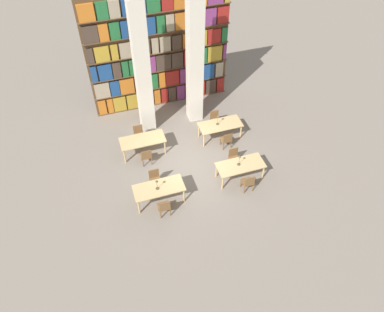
{
  "coord_description": "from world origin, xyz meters",
  "views": [
    {
      "loc": [
        -3.23,
        -10.09,
        11.4
      ],
      "look_at": [
        0.0,
        -0.13,
        0.68
      ],
      "focal_mm": 35.0,
      "sensor_mm": 36.0,
      "label": 1
    }
  ],
  "objects_px": {
    "desk_lamp_0": "(157,183)",
    "reading_table_1": "(240,166)",
    "chair_3": "(234,157)",
    "reading_table_3": "(220,126)",
    "chair_2": "(248,182)",
    "desk_lamp_1": "(239,159)",
    "desk_lamp_2": "(218,118)",
    "chair_5": "(139,134)",
    "chair_0": "(164,207)",
    "chair_6": "(227,139)",
    "reading_table_0": "(159,189)",
    "chair_7": "(215,119)",
    "reading_table_2": "(143,141)",
    "pillar_center": "(195,61)",
    "chair_1": "(155,179)",
    "pillar_left": "(142,70)",
    "chair_4": "(146,156)"
  },
  "relations": [
    {
      "from": "desk_lamp_0",
      "to": "reading_table_3",
      "type": "relative_size",
      "value": 0.25
    },
    {
      "from": "desk_lamp_2",
      "to": "chair_5",
      "type": "bearing_deg",
      "value": 167.26
    },
    {
      "from": "chair_3",
      "to": "reading_table_3",
      "type": "relative_size",
      "value": 0.46
    },
    {
      "from": "chair_1",
      "to": "desk_lamp_1",
      "type": "bearing_deg",
      "value": 170.54
    },
    {
      "from": "desk_lamp_2",
      "to": "desk_lamp_1",
      "type": "bearing_deg",
      "value": -91.47
    },
    {
      "from": "reading_table_0",
      "to": "chair_4",
      "type": "height_order",
      "value": "chair_4"
    },
    {
      "from": "chair_4",
      "to": "reading_table_0",
      "type": "bearing_deg",
      "value": -89.24
    },
    {
      "from": "chair_3",
      "to": "reading_table_0",
      "type": "bearing_deg",
      "value": 13.89
    },
    {
      "from": "pillar_left",
      "to": "chair_7",
      "type": "relative_size",
      "value": 6.96
    },
    {
      "from": "chair_1",
      "to": "desk_lamp_1",
      "type": "distance_m",
      "value": 3.35
    },
    {
      "from": "reading_table_3",
      "to": "desk_lamp_2",
      "type": "bearing_deg",
      "value": 159.17
    },
    {
      "from": "pillar_left",
      "to": "desk_lamp_2",
      "type": "height_order",
      "value": "pillar_left"
    },
    {
      "from": "reading_table_0",
      "to": "desk_lamp_0",
      "type": "distance_m",
      "value": 0.41
    },
    {
      "from": "reading_table_1",
      "to": "chair_2",
      "type": "xyz_separation_m",
      "value": [
        0.04,
        -0.7,
        -0.2
      ]
    },
    {
      "from": "chair_5",
      "to": "desk_lamp_2",
      "type": "bearing_deg",
      "value": 167.26
    },
    {
      "from": "chair_0",
      "to": "chair_6",
      "type": "xyz_separation_m",
      "value": [
        3.45,
        2.62,
        0.0
      ]
    },
    {
      "from": "reading_table_1",
      "to": "desk_lamp_1",
      "type": "distance_m",
      "value": 0.43
    },
    {
      "from": "chair_2",
      "to": "desk_lamp_1",
      "type": "height_order",
      "value": "desk_lamp_1"
    },
    {
      "from": "reading_table_0",
      "to": "chair_7",
      "type": "height_order",
      "value": "chair_7"
    },
    {
      "from": "desk_lamp_0",
      "to": "chair_7",
      "type": "relative_size",
      "value": 0.54
    },
    {
      "from": "chair_2",
      "to": "reading_table_2",
      "type": "relative_size",
      "value": 0.46
    },
    {
      "from": "chair_3",
      "to": "reading_table_3",
      "type": "bearing_deg",
      "value": -92.09
    },
    {
      "from": "chair_0",
      "to": "desk_lamp_0",
      "type": "xyz_separation_m",
      "value": [
        -0.07,
        0.67,
        0.6
      ]
    },
    {
      "from": "chair_2",
      "to": "desk_lamp_1",
      "type": "bearing_deg",
      "value": 98.48
    },
    {
      "from": "desk_lamp_1",
      "to": "desk_lamp_2",
      "type": "height_order",
      "value": "desk_lamp_2"
    },
    {
      "from": "desk_lamp_1",
      "to": "chair_6",
      "type": "height_order",
      "value": "desk_lamp_1"
    },
    {
      "from": "reading_table_0",
      "to": "chair_7",
      "type": "xyz_separation_m",
      "value": [
        3.47,
        3.32,
        -0.2
      ]
    },
    {
      "from": "desk_lamp_1",
      "to": "reading_table_3",
      "type": "height_order",
      "value": "desk_lamp_1"
    },
    {
      "from": "desk_lamp_0",
      "to": "reading_table_1",
      "type": "distance_m",
      "value": 3.41
    },
    {
      "from": "chair_4",
      "to": "chair_6",
      "type": "height_order",
      "value": "same"
    },
    {
      "from": "pillar_left",
      "to": "pillar_center",
      "type": "xyz_separation_m",
      "value": [
        2.25,
        0.0,
        0.0
      ]
    },
    {
      "from": "chair_0",
      "to": "chair_4",
      "type": "bearing_deg",
      "value": 90.8
    },
    {
      "from": "chair_5",
      "to": "chair_7",
      "type": "xyz_separation_m",
      "value": [
        3.49,
        -0.1,
        0.0
      ]
    },
    {
      "from": "pillar_center",
      "to": "desk_lamp_0",
      "type": "distance_m",
      "value": 5.56
    },
    {
      "from": "pillar_left",
      "to": "chair_7",
      "type": "height_order",
      "value": "pillar_left"
    },
    {
      "from": "chair_0",
      "to": "chair_6",
      "type": "height_order",
      "value": "same"
    },
    {
      "from": "desk_lamp_0",
      "to": "desk_lamp_1",
      "type": "height_order",
      "value": "desk_lamp_1"
    },
    {
      "from": "chair_0",
      "to": "chair_1",
      "type": "height_order",
      "value": "same"
    },
    {
      "from": "desk_lamp_0",
      "to": "chair_3",
      "type": "height_order",
      "value": "desk_lamp_0"
    },
    {
      "from": "reading_table_2",
      "to": "chair_6",
      "type": "xyz_separation_m",
      "value": [
        3.47,
        -0.8,
        -0.2
      ]
    },
    {
      "from": "reading_table_1",
      "to": "reading_table_3",
      "type": "relative_size",
      "value": 1.0
    },
    {
      "from": "chair_5",
      "to": "chair_7",
      "type": "distance_m",
      "value": 3.49
    },
    {
      "from": "pillar_center",
      "to": "chair_6",
      "type": "bearing_deg",
      "value": -74.81
    },
    {
      "from": "chair_0",
      "to": "reading_table_1",
      "type": "relative_size",
      "value": 0.46
    },
    {
      "from": "desk_lamp_2",
      "to": "reading_table_2",
      "type": "bearing_deg",
      "value": 179.07
    },
    {
      "from": "chair_2",
      "to": "desk_lamp_2",
      "type": "relative_size",
      "value": 1.72
    },
    {
      "from": "reading_table_1",
      "to": "chair_5",
      "type": "xyz_separation_m",
      "value": [
        -3.35,
        3.29,
        -0.2
      ]
    },
    {
      "from": "reading_table_2",
      "to": "desk_lamp_2",
      "type": "height_order",
      "value": "desk_lamp_2"
    },
    {
      "from": "chair_0",
      "to": "chair_5",
      "type": "bearing_deg",
      "value": 90.53
    },
    {
      "from": "reading_table_3",
      "to": "chair_6",
      "type": "bearing_deg",
      "value": -87.25
    }
  ]
}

